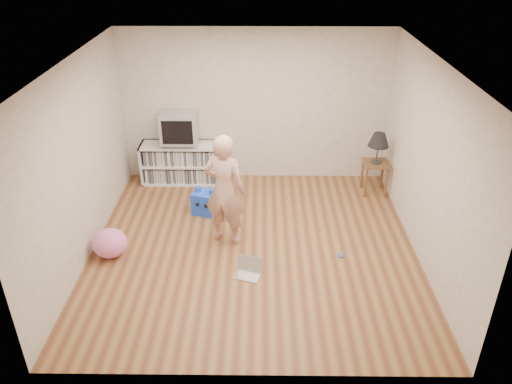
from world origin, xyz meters
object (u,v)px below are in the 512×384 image
at_px(crt_tv, 180,127).
at_px(table_lamp, 379,141).
at_px(laptop, 248,270).
at_px(side_table, 375,170).
at_px(plush_blue, 206,202).
at_px(plush_pink, 110,243).
at_px(media_unit, 183,163).
at_px(dvd_deck, 181,143).
at_px(person, 225,190).

xyz_separation_m(crt_tv, table_lamp, (3.26, -0.37, -0.08)).
bearing_deg(table_lamp, laptop, -132.32).
height_order(side_table, plush_blue, side_table).
distance_m(laptop, plush_pink, 1.94).
distance_m(media_unit, side_table, 3.28).
height_order(dvd_deck, plush_pink, dvd_deck).
relative_size(person, plush_pink, 3.52).
bearing_deg(plush_blue, table_lamp, 32.72).
height_order(crt_tv, side_table, crt_tv).
relative_size(crt_tv, side_table, 1.09).
distance_m(crt_tv, person, 2.04).
xyz_separation_m(side_table, laptop, (-2.05, -2.25, -0.35)).
bearing_deg(media_unit, laptop, -65.36).
relative_size(media_unit, laptop, 3.60).
height_order(media_unit, plush_blue, media_unit).
relative_size(dvd_deck, side_table, 0.82).
distance_m(table_lamp, person, 2.80).
bearing_deg(person, dvd_deck, -45.70).
bearing_deg(person, media_unit, -45.89).
xyz_separation_m(media_unit, dvd_deck, (0.00, -0.02, 0.39)).
height_order(plush_blue, plush_pink, plush_blue).
relative_size(dvd_deck, person, 0.28).
bearing_deg(side_table, table_lamp, 0.00).
distance_m(dvd_deck, crt_tv, 0.29).
bearing_deg(person, laptop, 132.02).
xyz_separation_m(dvd_deck, laptop, (1.21, -2.62, -0.67)).
height_order(media_unit, table_lamp, table_lamp).
xyz_separation_m(media_unit, crt_tv, (0.00, -0.02, 0.67)).
xyz_separation_m(media_unit, person, (0.87, -1.85, 0.46)).
bearing_deg(table_lamp, plush_pink, -154.78).
height_order(crt_tv, laptop, crt_tv).
bearing_deg(table_lamp, dvd_deck, 173.52).
xyz_separation_m(table_lamp, laptop, (-2.05, -2.25, -0.88)).
bearing_deg(side_table, laptop, -132.32).
relative_size(table_lamp, plush_pink, 1.11).
height_order(dvd_deck, laptop, dvd_deck).
height_order(dvd_deck, side_table, dvd_deck).
distance_m(media_unit, plush_blue, 1.21).
relative_size(side_table, plush_blue, 1.22).
bearing_deg(dvd_deck, crt_tv, -90.00).
distance_m(media_unit, table_lamp, 3.33).
bearing_deg(laptop, person, 130.79).
xyz_separation_m(dvd_deck, plush_pink, (-0.68, -2.23, -0.54)).
bearing_deg(dvd_deck, plush_pink, -107.09).
relative_size(media_unit, dvd_deck, 3.11).
bearing_deg(dvd_deck, media_unit, 90.00).
xyz_separation_m(crt_tv, side_table, (3.26, -0.37, -0.60)).
bearing_deg(laptop, side_table, 65.31).
xyz_separation_m(person, plush_pink, (-1.56, -0.39, -0.62)).
bearing_deg(plush_blue, person, -45.69).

